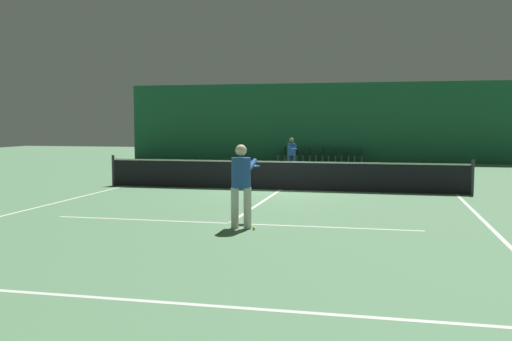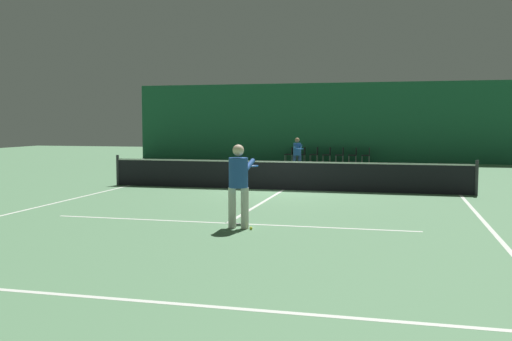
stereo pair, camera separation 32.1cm
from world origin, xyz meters
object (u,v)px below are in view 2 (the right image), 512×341
Objects in this scene: player_near at (239,180)px; player_far at (297,152)px; courtside_chair_2 at (315,153)px; tennis_ball at (251,228)px; courtside_chair_3 at (328,154)px; tennis_net at (284,174)px; courtside_chair_6 at (367,154)px; courtside_chair_1 at (303,153)px; courtside_chair_4 at (341,154)px; courtside_chair_0 at (290,153)px; courtside_chair_5 at (354,154)px.

player_far is (-1.11, 13.66, -0.12)m from player_near.
courtside_chair_2 is 12.73× the size of tennis_ball.
player_far is 6.66m from courtside_chair_3.
tennis_net is 14.29× the size of courtside_chair_6.
courtside_chair_1 and courtside_chair_3 have the same top height.
player_far is 6.76m from courtside_chair_4.
tennis_net is 13.43m from courtside_chair_2.
courtside_chair_4 reaches higher than tennis_ball.
player_near reaches higher than courtside_chair_6.
courtside_chair_6 is at bearing 86.27° from tennis_ball.
courtside_chair_0 is 2.14m from courtside_chair_3.
tennis_ball is (0.81, -20.43, -0.45)m from courtside_chair_3.
tennis_net is at bearing 3.52° from courtside_chair_2.
player_near reaches higher than courtside_chair_5.
player_near is 20.29m from courtside_chair_3.
player_far is at bearing 13.14° from courtside_chair_0.
courtside_chair_0 is at bearing -90.00° from courtside_chair_6.
player_near reaches higher than courtside_chair_0.
courtside_chair_0 is 12.73× the size of tennis_ball.
player_near is 1.14× the size of player_far.
courtside_chair_2 is at bearing 94.26° from tennis_ball.
player_near is at bearing 3.46° from courtside_chair_2.
courtside_chair_2 is (-1.22, 20.28, -0.53)m from player_near.
courtside_chair_1 is 12.73× the size of tennis_ball.
courtside_chair_6 is at bearing 90.00° from courtside_chair_2.
player_near is at bearing -0.57° from courtside_chair_4.
tennis_ball is at bearing -3.73° from courtside_chair_6.
courtside_chair_0 is 0.71m from courtside_chair_1.
player_far is 6.63m from courtside_chair_2.
player_near is at bearing -86.68° from tennis_net.
tennis_ball is at bearing -116.31° from player_near.
courtside_chair_1 is at bearing -90.00° from courtside_chair_6.
courtside_chair_4 is at bearing 90.00° from courtside_chair_0.
tennis_net is at bearing 95.65° from tennis_ball.
courtside_chair_1 is (-1.94, 20.28, -0.53)m from player_near.
player_near reaches higher than tennis_net.
courtside_chair_5 is 0.71m from courtside_chair_6.
courtside_chair_2 is at bearing -90.00° from courtside_chair_6.
courtside_chair_0 is at bearing -90.00° from courtside_chair_2.
tennis_ball is at bearing -9.64° from player_far.
courtside_chair_0 and courtside_chair_3 have the same top height.
courtside_chair_6 is at bearing -3.87° from player_near.
player_near is 20.46m from courtside_chair_0.
tennis_ball is (0.69, -7.02, -0.48)m from tennis_net.
courtside_chair_5 is at bearing 88.26° from tennis_ball.
courtside_chair_1 is 1.00× the size of courtside_chair_6.
courtside_chair_6 is (2.74, 6.62, -0.41)m from player_far.
courtside_chair_2 and courtside_chair_3 have the same top height.
courtside_chair_4 is at bearing 153.37° from player_far.
tennis_net is 14.29× the size of courtside_chair_1.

